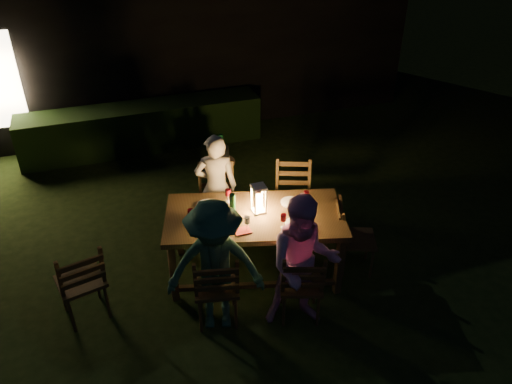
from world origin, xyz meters
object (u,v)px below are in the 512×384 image
object	(u,v)px
side_table	(219,165)
chair_far_right	(292,214)
person_house_side	(216,187)
chair_near_right	(300,295)
chair_end	(355,249)
chair_spare	(84,294)
bottle_bucket_b	(221,150)
person_opp_left	(215,268)
chair_near_left	(217,298)
ice_bucket	(219,154)
bottle_table	(233,205)
bottle_bucket_a	(216,153)
lantern	(259,200)
person_opp_right	(303,263)
chair_far_left	(218,216)
dining_table	(255,220)

from	to	relation	value
side_table	chair_far_right	bearing A→B (deg)	-61.03
person_house_side	side_table	bearing A→B (deg)	-91.98
chair_near_right	chair_end	bearing A→B (deg)	48.19
chair_spare	bottle_bucket_b	xyz separation A→B (m)	(2.11, 1.93, 0.47)
person_opp_left	person_house_side	bearing A→B (deg)	90.00
chair_near_left	chair_near_right	distance (m)	0.90
chair_far_right	ice_bucket	bearing A→B (deg)	-39.30
chair_far_right	bottle_bucket_b	world-z (taller)	chair_far_right
bottle_table	bottle_bucket_a	size ratio (longest dim) A/B	0.88
chair_spare	person_opp_left	xyz separation A→B (m)	(1.33, -0.58, 0.46)
person_opp_left	lantern	size ratio (longest dim) A/B	4.44
chair_near_left	person_opp_right	world-z (taller)	person_opp_right
ice_bucket	bottle_bucket_a	bearing A→B (deg)	-141.34
chair_near_right	ice_bucket	world-z (taller)	chair_near_right
chair_far_left	chair_spare	xyz separation A→B (m)	(-1.76, -0.95, -0.00)
dining_table	chair_far_left	world-z (taller)	chair_far_left
chair_spare	side_table	bearing A→B (deg)	29.41
side_table	chair_near_right	bearing A→B (deg)	-86.74
chair_far_left	chair_end	bearing A→B (deg)	155.15
dining_table	chair_far_left	size ratio (longest dim) A/B	2.14
chair_far_left	person_house_side	bearing A→B (deg)	-90.34
person_opp_left	chair_spare	bearing A→B (deg)	172.06
dining_table	bottle_bucket_a	distance (m)	1.76
person_opp_right	ice_bucket	xyz separation A→B (m)	(-0.14, 2.71, -0.05)
chair_near_left	bottle_bucket_b	xyz separation A→B (m)	(0.76, 2.46, 0.48)
chair_end	lantern	world-z (taller)	lantern
bottle_bucket_a	person_house_side	bearing A→B (deg)	-105.35
chair_near_right	chair_far_left	xyz separation A→B (m)	(-0.45, 1.73, 0.02)
chair_end	person_opp_left	distance (m)	1.93
bottle_table	bottle_bucket_a	bearing A→B (deg)	81.19
chair_far_left	bottle_bucket_a	size ratio (longest dim) A/B	3.30
person_house_side	person_opp_left	bearing A→B (deg)	90.00
chair_near_left	chair_end	size ratio (longest dim) A/B	1.06
chair_far_left	ice_bucket	size ratio (longest dim) A/B	3.52
person_opp_right	bottle_bucket_b	world-z (taller)	person_opp_right
chair_far_left	person_house_side	xyz separation A→B (m)	(0.01, 0.05, 0.43)
person_house_side	person_opp_left	xyz separation A→B (m)	(-0.44, -1.58, 0.03)
chair_spare	side_table	world-z (taller)	chair_spare
person_house_side	bottle_table	distance (m)	0.88
chair_end	chair_spare	xyz separation A→B (m)	(-3.17, 0.25, 0.03)
side_table	bottle_bucket_b	distance (m)	0.24
chair_end	bottle_bucket_a	bearing A→B (deg)	-129.28
dining_table	chair_spare	size ratio (longest dim) A/B	2.14
ice_bucket	person_opp_left	bearing A→B (deg)	-106.40
bottle_bucket_b	person_opp_left	bearing A→B (deg)	-107.20
bottle_bucket_a	dining_table	bearing A→B (deg)	-90.71
chair_far_right	chair_spare	size ratio (longest dim) A/B	1.00
person_house_side	bottle_bucket_b	world-z (taller)	person_house_side
person_opp_left	bottle_table	distance (m)	0.87
chair_near_left	dining_table	bearing A→B (deg)	56.82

